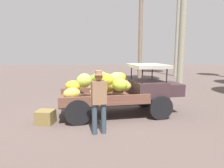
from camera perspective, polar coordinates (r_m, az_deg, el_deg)
name	(u,v)px	position (r m, az deg, el deg)	size (l,w,h in m)	color
ground_plane	(108,115)	(7.51, -1.23, -8.73)	(60.00, 60.00, 0.00)	brown
truck	(122,89)	(7.32, 2.98, -1.49)	(4.60, 2.23, 1.85)	#3C292D
farmer	(99,98)	(5.58, -3.76, -4.10)	(0.53, 0.49, 1.80)	#364550
wooden_crate	(46,117)	(6.90, -18.41, -8.92)	(0.54, 0.50, 0.44)	olive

